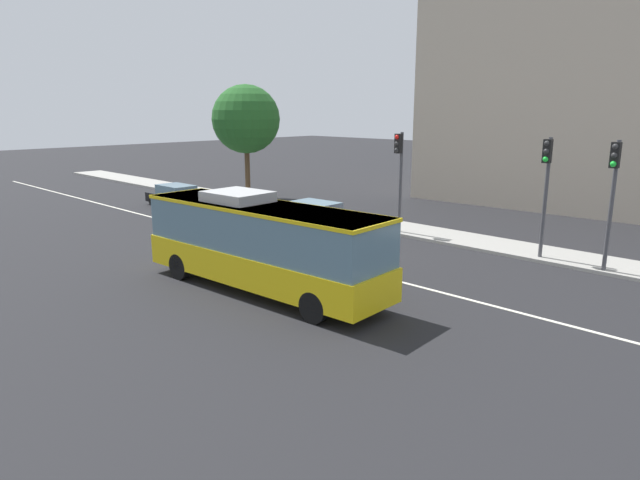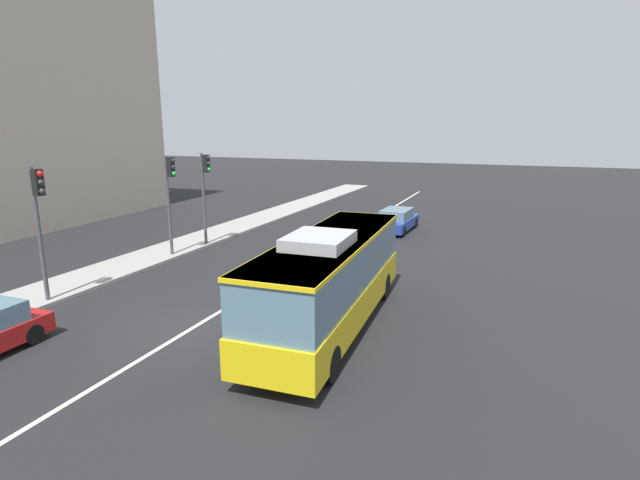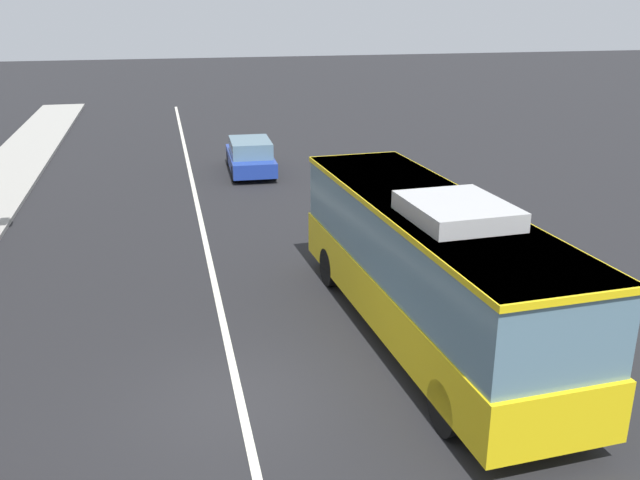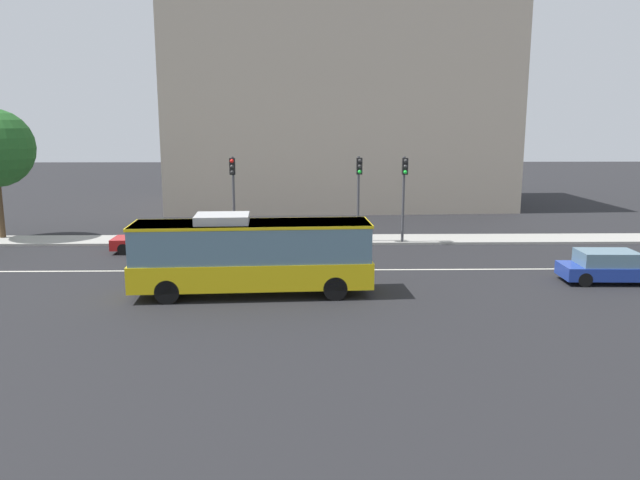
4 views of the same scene
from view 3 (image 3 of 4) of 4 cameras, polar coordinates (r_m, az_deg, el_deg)
name	(u,v)px [view 3 (image 3 of 4)]	position (r m, az deg, el deg)	size (l,w,h in m)	color
ground_plane	(240,400)	(13.31, -6.62, -13.04)	(160.00, 160.00, 0.00)	black
lane_centre_line	(240,400)	(13.31, -6.62, -13.01)	(76.00, 0.16, 0.01)	silver
transit_bus	(427,261)	(14.87, 8.85, -1.74)	(10.13, 3.07, 3.46)	yellow
sedan_blue	(250,156)	(29.87, -5.78, 6.91)	(4.56, 1.95, 1.46)	#1E3899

